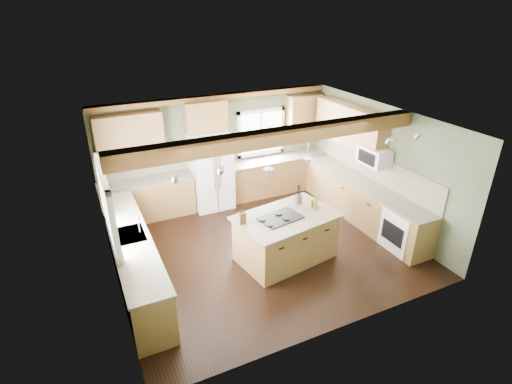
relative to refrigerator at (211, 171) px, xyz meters
name	(u,v)px	position (x,y,z in m)	size (l,w,h in m)	color
floor	(262,246)	(0.30, -2.12, -0.90)	(5.60, 5.60, 0.00)	black
ceiling	(263,121)	(0.30, -2.12, 1.70)	(5.60, 5.60, 0.00)	silver
wall_back	(217,148)	(0.30, 0.38, 0.40)	(5.60, 5.60, 0.00)	#424A35
wall_left	(107,220)	(-2.50, -2.12, 0.40)	(5.00, 5.00, 0.00)	#424A35
wall_right	(379,165)	(3.10, -2.12, 0.40)	(5.00, 5.00, 0.00)	#424A35
ceiling_beam	(277,137)	(0.30, -2.65, 1.57)	(5.55, 0.26, 0.26)	brown
soffit_trim	(216,97)	(0.30, 0.28, 1.64)	(5.55, 0.20, 0.10)	brown
backsplash_back	(217,152)	(0.30, 0.36, 0.31)	(5.58, 0.03, 0.58)	brown
backsplash_right	(377,168)	(3.08, -2.07, 0.31)	(0.03, 3.70, 0.58)	brown
base_cab_back_left	(148,200)	(-1.49, 0.08, -0.46)	(2.02, 0.60, 0.88)	brown
counter_back_left	(146,181)	(-1.49, 0.08, 0.00)	(2.06, 0.64, 0.04)	#4B4337
base_cab_back_right	(277,175)	(1.79, 0.08, -0.46)	(2.62, 0.60, 0.88)	brown
counter_back_right	(277,158)	(1.79, 0.08, 0.00)	(2.66, 0.64, 0.04)	#4B4337
base_cab_left	(133,258)	(-2.20, -2.07, -0.46)	(0.60, 3.70, 0.88)	brown
counter_left	(129,235)	(-2.20, -2.07, 0.00)	(0.64, 3.74, 0.04)	#4B4337
base_cab_right	(362,202)	(2.80, -2.07, -0.46)	(0.60, 3.70, 0.88)	brown
counter_right	(364,183)	(2.80, -2.07, 0.00)	(0.64, 3.74, 0.04)	#4B4337
upper_cab_back_left	(129,135)	(-1.69, 0.21, 1.05)	(1.40, 0.35, 0.90)	brown
upper_cab_over_fridge	(205,117)	(0.00, 0.21, 1.25)	(0.96, 0.35, 0.70)	brown
upper_cab_right	(350,126)	(2.92, -1.22, 1.05)	(0.35, 2.20, 0.90)	brown
upper_cab_back_corner	(304,113)	(2.60, 0.21, 1.05)	(0.90, 0.35, 0.90)	brown
window_left	(106,205)	(-2.48, -2.07, 0.65)	(0.04, 1.60, 1.05)	white
window_back	(260,132)	(1.45, 0.36, 0.65)	(1.10, 0.04, 1.00)	white
sink	(129,235)	(-2.20, -2.07, 0.01)	(0.50, 0.65, 0.03)	#262628
faucet	(139,225)	(-2.02, -2.07, 0.15)	(0.02, 0.02, 0.28)	#B2B2B7
dishwasher	(149,304)	(-2.19, -3.37, -0.47)	(0.60, 0.60, 0.84)	white
oven	(404,230)	(2.79, -3.37, -0.47)	(0.60, 0.72, 0.84)	white
microwave	(374,156)	(2.88, -2.17, 0.65)	(0.40, 0.70, 0.38)	white
pendant_left	(268,173)	(0.10, -2.72, 0.98)	(0.18, 0.18, 0.16)	#B2B2B7
pendant_right	(307,162)	(0.96, -2.58, 0.98)	(0.18, 0.18, 0.16)	#B2B2B7
refrigerator	(211,171)	(0.00, 0.00, 0.00)	(0.90, 0.74, 1.80)	white
island	(286,238)	(0.53, -2.65, -0.46)	(1.73, 1.06, 0.88)	brown
island_top	(287,217)	(0.53, -2.65, 0.00)	(1.85, 1.17, 0.04)	#4B4337
cooktop	(280,218)	(0.39, -2.67, 0.03)	(0.75, 0.50, 0.02)	black
knife_block	(242,218)	(-0.32, -2.54, 0.13)	(0.13, 0.10, 0.22)	brown
utensil_crock	(298,199)	(0.99, -2.29, 0.11)	(0.13, 0.13, 0.17)	#36312B
bottle_tray	(314,203)	(1.16, -2.58, 0.12)	(0.22, 0.22, 0.20)	brown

